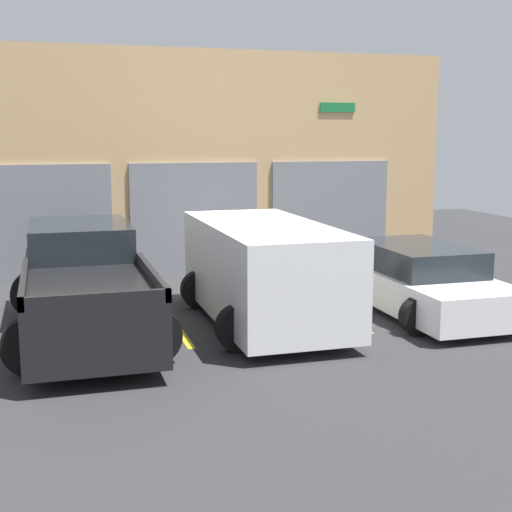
{
  "coord_description": "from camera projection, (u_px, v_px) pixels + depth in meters",
  "views": [
    {
      "loc": [
        -3.52,
        -13.24,
        3.22
      ],
      "look_at": [
        0.0,
        -1.38,
        1.1
      ],
      "focal_mm": 50.0,
      "sensor_mm": 36.0,
      "label": 1
    }
  ],
  "objects": [
    {
      "name": "parking_stripe_left",
      "position": [
        179.0,
        330.0,
        11.85
      ],
      "size": [
        0.12,
        2.2,
        0.01
      ],
      "primitive_type": "cube",
      "color": "gold",
      "rests_on": "ground"
    },
    {
      "name": "shophouse_building",
      "position": [
        199.0,
        165.0,
        16.72
      ],
      "size": [
        12.15,
        0.68,
        5.14
      ],
      "color": "tan",
      "rests_on": "ground"
    },
    {
      "name": "pickup_truck",
      "position": [
        85.0,
        285.0,
        11.56
      ],
      "size": [
        2.45,
        5.33,
        1.68
      ],
      "color": "black",
      "rests_on": "ground"
    },
    {
      "name": "parking_stripe_centre",
      "position": [
        344.0,
        317.0,
        12.69
      ],
      "size": [
        0.12,
        2.2,
        0.01
      ],
      "primitive_type": "cube",
      "color": "gold",
      "rests_on": "ground"
    },
    {
      "name": "sedan_white",
      "position": [
        419.0,
        280.0,
        13.03
      ],
      "size": [
        2.18,
        4.42,
        1.23
      ],
      "color": "white",
      "rests_on": "ground"
    },
    {
      "name": "sedan_side",
      "position": [
        264.0,
        270.0,
        12.12
      ],
      "size": [
        2.37,
        4.51,
        1.74
      ],
      "color": "white",
      "rests_on": "ground"
    },
    {
      "name": "ground_plane",
      "position": [
        236.0,
        300.0,
        14.04
      ],
      "size": [
        28.0,
        28.0,
        0.0
      ],
      "primitive_type": "plane",
      "color": "#2D2D30"
    },
    {
      "name": "parking_stripe_right",
      "position": [
        488.0,
        306.0,
        13.52
      ],
      "size": [
        0.12,
        2.2,
        0.01
      ],
      "primitive_type": "cube",
      "color": "gold",
      "rests_on": "ground"
    }
  ]
}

